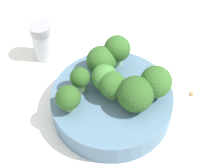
{
  "coord_description": "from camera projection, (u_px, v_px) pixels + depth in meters",
  "views": [
    {
      "loc": [
        -0.23,
        -0.3,
        0.54
      ],
      "look_at": [
        0.0,
        0.0,
        0.08
      ],
      "focal_mm": 60.0,
      "sensor_mm": 36.0,
      "label": 1
    }
  ],
  "objects": [
    {
      "name": "pepper_shaker",
      "position": [
        43.0,
        41.0,
        0.71
      ],
      "size": [
        0.04,
        0.04,
        0.08
      ],
      "color": "#B2B7BC",
      "rests_on": "ground_plane"
    },
    {
      "name": "broccoli_floret_0",
      "position": [
        112.0,
        88.0,
        0.6
      ],
      "size": [
        0.04,
        0.04,
        0.05
      ],
      "color": "#7A9E5B",
      "rests_on": "bowl"
    },
    {
      "name": "broccoli_floret_6",
      "position": [
        101.0,
        61.0,
        0.63
      ],
      "size": [
        0.05,
        0.05,
        0.05
      ],
      "color": "#84AD66",
      "rests_on": "bowl"
    },
    {
      "name": "almond_crumb_1",
      "position": [
        131.0,
        62.0,
        0.72
      ],
      "size": [
        0.01,
        0.01,
        0.01
      ],
      "primitive_type": "cube",
      "rotation": [
        0.0,
        0.0,
        4.7
      ],
      "color": "tan",
      "rests_on": "ground_plane"
    },
    {
      "name": "broccoli_floret_5",
      "position": [
        135.0,
        94.0,
        0.59
      ],
      "size": [
        0.06,
        0.06,
        0.06
      ],
      "color": "#84AD66",
      "rests_on": "bowl"
    },
    {
      "name": "almond_crumb_0",
      "position": [
        192.0,
        93.0,
        0.68
      ],
      "size": [
        0.01,
        0.01,
        0.01
      ],
      "primitive_type": "cube",
      "rotation": [
        0.0,
        0.0,
        3.87
      ],
      "color": "olive",
      "rests_on": "ground_plane"
    },
    {
      "name": "bowl",
      "position": [
        112.0,
        103.0,
        0.64
      ],
      "size": [
        0.21,
        0.21,
        0.04
      ],
      "primitive_type": "cylinder",
      "color": "slate",
      "rests_on": "ground_plane"
    },
    {
      "name": "broccoli_floret_1",
      "position": [
        117.0,
        49.0,
        0.64
      ],
      "size": [
        0.05,
        0.05,
        0.06
      ],
      "color": "#8EB770",
      "rests_on": "bowl"
    },
    {
      "name": "broccoli_floret_7",
      "position": [
        104.0,
        78.0,
        0.61
      ],
      "size": [
        0.04,
        0.04,
        0.05
      ],
      "color": "#7A9E5B",
      "rests_on": "bowl"
    },
    {
      "name": "broccoli_floret_2",
      "position": [
        80.0,
        79.0,
        0.61
      ],
      "size": [
        0.03,
        0.03,
        0.05
      ],
      "color": "#7A9E5B",
      "rests_on": "bowl"
    },
    {
      "name": "broccoli_floret_3",
      "position": [
        68.0,
        98.0,
        0.59
      ],
      "size": [
        0.04,
        0.04,
        0.05
      ],
      "color": "#84AD66",
      "rests_on": "bowl"
    },
    {
      "name": "broccoli_floret_4",
      "position": [
        156.0,
        82.0,
        0.6
      ],
      "size": [
        0.05,
        0.05,
        0.06
      ],
      "color": "#7A9E5B",
      "rests_on": "bowl"
    },
    {
      "name": "ground_plane",
      "position": [
        112.0,
        111.0,
        0.66
      ],
      "size": [
        3.0,
        3.0,
        0.0
      ],
      "primitive_type": "plane",
      "color": "white"
    }
  ]
}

